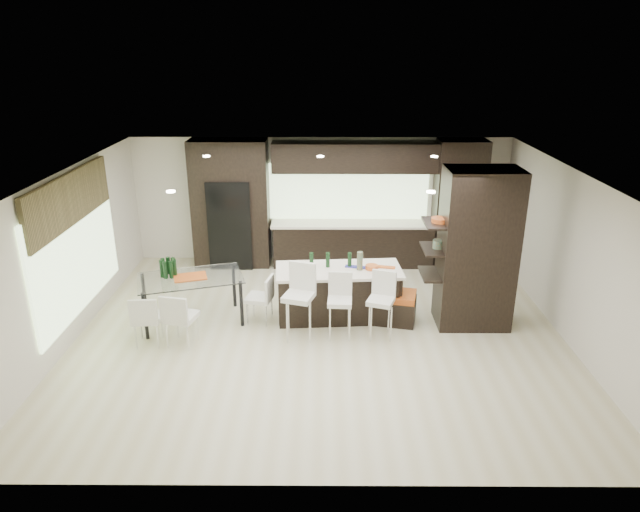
{
  "coord_description": "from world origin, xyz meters",
  "views": [
    {
      "loc": [
        0.05,
        -8.46,
        4.58
      ],
      "look_at": [
        0.0,
        0.6,
        1.15
      ],
      "focal_mm": 32.0,
      "sensor_mm": 36.0,
      "label": 1
    }
  ],
  "objects_px": {
    "chair_end": "(259,301)",
    "chair_far": "(148,321)",
    "floor_vase": "(359,285)",
    "stool_mid": "(340,313)",
    "stool_left": "(299,310)",
    "stool_right": "(380,312)",
    "kitchen_island": "(338,293)",
    "chair_near": "(181,320)",
    "bench": "(374,305)",
    "dining_table": "(192,300)"
  },
  "relations": [
    {
      "from": "dining_table",
      "to": "floor_vase",
      "type": "bearing_deg",
      "value": -13.38
    },
    {
      "from": "chair_far",
      "to": "floor_vase",
      "type": "bearing_deg",
      "value": 12.01
    },
    {
      "from": "stool_right",
      "to": "floor_vase",
      "type": "bearing_deg",
      "value": 132.32
    },
    {
      "from": "stool_right",
      "to": "chair_near",
      "type": "xyz_separation_m",
      "value": [
        -3.18,
        -0.26,
        -0.03
      ]
    },
    {
      "from": "stool_left",
      "to": "stool_mid",
      "type": "xyz_separation_m",
      "value": [
        0.66,
        0.03,
        -0.07
      ]
    },
    {
      "from": "kitchen_island",
      "to": "bench",
      "type": "height_order",
      "value": "kitchen_island"
    },
    {
      "from": "dining_table",
      "to": "chair_near",
      "type": "xyz_separation_m",
      "value": [
        0.0,
        -0.79,
        0.01
      ]
    },
    {
      "from": "kitchen_island",
      "to": "stool_left",
      "type": "distance_m",
      "value": 1.03
    },
    {
      "from": "stool_left",
      "to": "bench",
      "type": "height_order",
      "value": "stool_left"
    },
    {
      "from": "stool_left",
      "to": "chair_end",
      "type": "height_order",
      "value": "stool_left"
    },
    {
      "from": "stool_left",
      "to": "stool_right",
      "type": "distance_m",
      "value": 1.32
    },
    {
      "from": "chair_near",
      "to": "kitchen_island",
      "type": "bearing_deg",
      "value": 35.6
    },
    {
      "from": "stool_left",
      "to": "stool_right",
      "type": "xyz_separation_m",
      "value": [
        1.32,
        0.03,
        -0.06
      ]
    },
    {
      "from": "stool_mid",
      "to": "chair_far",
      "type": "bearing_deg",
      "value": -172.0
    },
    {
      "from": "kitchen_island",
      "to": "chair_end",
      "type": "height_order",
      "value": "kitchen_island"
    },
    {
      "from": "chair_far",
      "to": "kitchen_island",
      "type": "bearing_deg",
      "value": 14.31
    },
    {
      "from": "stool_left",
      "to": "chair_end",
      "type": "bearing_deg",
      "value": 158.66
    },
    {
      "from": "chair_end",
      "to": "stool_left",
      "type": "bearing_deg",
      "value": -117.08
    },
    {
      "from": "stool_right",
      "to": "chair_far",
      "type": "height_order",
      "value": "stool_right"
    },
    {
      "from": "stool_mid",
      "to": "dining_table",
      "type": "height_order",
      "value": "stool_mid"
    },
    {
      "from": "chair_end",
      "to": "chair_far",
      "type": "bearing_deg",
      "value": 126.44
    },
    {
      "from": "stool_mid",
      "to": "stool_left",
      "type": "bearing_deg",
      "value": -174.0
    },
    {
      "from": "chair_near",
      "to": "stool_left",
      "type": "bearing_deg",
      "value": 20.66
    },
    {
      "from": "stool_mid",
      "to": "stool_right",
      "type": "xyz_separation_m",
      "value": [
        0.66,
        -0.0,
        0.01
      ]
    },
    {
      "from": "stool_mid",
      "to": "chair_near",
      "type": "distance_m",
      "value": 2.53
    },
    {
      "from": "floor_vase",
      "to": "chair_end",
      "type": "distance_m",
      "value": 1.75
    },
    {
      "from": "stool_mid",
      "to": "bench",
      "type": "bearing_deg",
      "value": 48.86
    },
    {
      "from": "kitchen_island",
      "to": "chair_near",
      "type": "distance_m",
      "value": 2.72
    },
    {
      "from": "bench",
      "to": "floor_vase",
      "type": "height_order",
      "value": "floor_vase"
    },
    {
      "from": "chair_end",
      "to": "floor_vase",
      "type": "bearing_deg",
      "value": -72.08
    },
    {
      "from": "kitchen_island",
      "to": "stool_right",
      "type": "relative_size",
      "value": 2.4
    },
    {
      "from": "kitchen_island",
      "to": "bench",
      "type": "relative_size",
      "value": 1.53
    },
    {
      "from": "stool_mid",
      "to": "chair_end",
      "type": "distance_m",
      "value": 1.47
    },
    {
      "from": "kitchen_island",
      "to": "chair_far",
      "type": "height_order",
      "value": "kitchen_island"
    },
    {
      "from": "chair_near",
      "to": "stool_mid",
      "type": "bearing_deg",
      "value": 19.51
    },
    {
      "from": "stool_right",
      "to": "stool_left",
      "type": "bearing_deg",
      "value": -159.18
    },
    {
      "from": "dining_table",
      "to": "chair_near",
      "type": "bearing_deg",
      "value": -107.15
    },
    {
      "from": "stool_right",
      "to": "chair_near",
      "type": "relative_size",
      "value": 1.06
    },
    {
      "from": "chair_far",
      "to": "stool_left",
      "type": "bearing_deg",
      "value": 1.3
    },
    {
      "from": "stool_right",
      "to": "dining_table",
      "type": "distance_m",
      "value": 3.23
    },
    {
      "from": "bench",
      "to": "floor_vase",
      "type": "xyz_separation_m",
      "value": [
        -0.27,
        0.09,
        0.34
      ]
    },
    {
      "from": "kitchen_island",
      "to": "stool_right",
      "type": "height_order",
      "value": "stool_right"
    },
    {
      "from": "chair_end",
      "to": "stool_right",
      "type": "bearing_deg",
      "value": -93.26
    },
    {
      "from": "stool_right",
      "to": "chair_near",
      "type": "height_order",
      "value": "stool_right"
    },
    {
      "from": "kitchen_island",
      "to": "chair_far",
      "type": "bearing_deg",
      "value": -165.89
    },
    {
      "from": "kitchen_island",
      "to": "stool_mid",
      "type": "bearing_deg",
      "value": -94.08
    },
    {
      "from": "chair_near",
      "to": "chair_far",
      "type": "distance_m",
      "value": 0.54
    },
    {
      "from": "bench",
      "to": "chair_far",
      "type": "xyz_separation_m",
      "value": [
        -3.69,
        -0.89,
        0.13
      ]
    },
    {
      "from": "dining_table",
      "to": "chair_far",
      "type": "bearing_deg",
      "value": -141.73
    },
    {
      "from": "stool_mid",
      "to": "floor_vase",
      "type": "xyz_separation_m",
      "value": [
        0.36,
        0.72,
        0.17
      ]
    }
  ]
}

